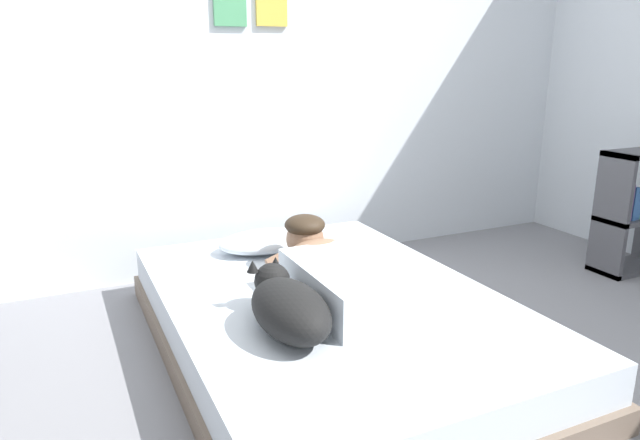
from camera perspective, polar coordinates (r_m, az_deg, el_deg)
The scene contains 9 objects.
ground_plane at distance 2.55m, azimuth 5.00°, elevation -14.42°, with size 13.43×13.43×0.00m, color gray.
back_wall at distance 3.58m, azimuth -6.97°, elevation 15.11°, with size 4.72×0.12×2.50m.
bed at distance 2.64m, azimuth 0.90°, elevation -10.01°, with size 1.42×2.06×0.27m.
pillow at distance 3.14m, azimuth -5.35°, elevation -2.08°, with size 0.52×0.32×0.11m, color silver.
person_lying at distance 2.56m, azimuth 1.77°, elevation -4.98°, with size 0.43×0.92×0.27m.
dog at distance 2.21m, azimuth -3.21°, elevation -8.47°, with size 0.26×0.57×0.21m.
coffee_cup at distance 3.02m, azimuth -0.71°, elevation -3.07°, with size 0.12×0.09×0.07m.
cell_phone at distance 2.73m, azimuth 1.81°, elevation -5.95°, with size 0.07×0.14×0.01m, color black.
bookshelf at distance 4.00m, azimuth 28.47°, elevation 0.78°, with size 0.45×0.24×0.75m.
Camera 1 is at (-1.13, -1.90, 1.27)m, focal length 32.43 mm.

